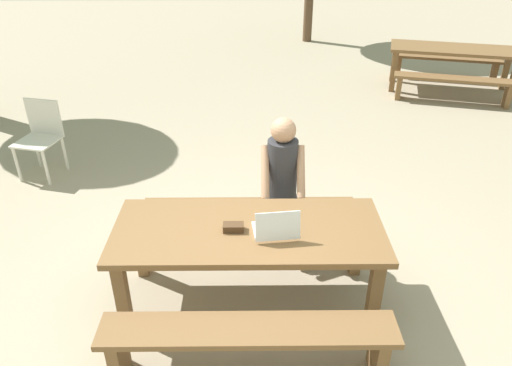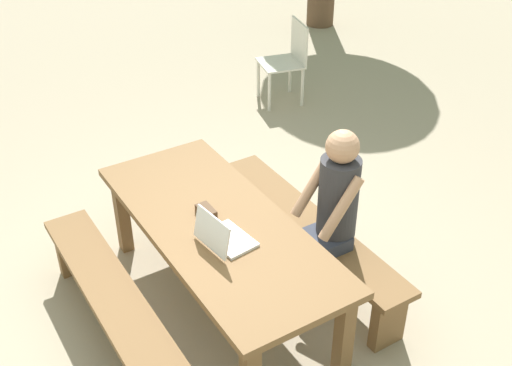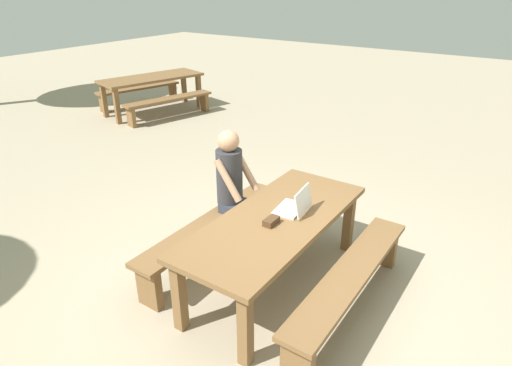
% 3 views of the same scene
% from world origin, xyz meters
% --- Properties ---
extents(ground_plane, '(30.00, 30.00, 0.00)m').
position_xyz_m(ground_plane, '(0.00, 0.00, 0.00)').
color(ground_plane, tan).
extents(picnic_table_front, '(2.04, 0.85, 0.71)m').
position_xyz_m(picnic_table_front, '(0.00, 0.00, 0.61)').
color(picnic_table_front, brown).
rests_on(picnic_table_front, ground).
extents(bench_near, '(1.95, 0.30, 0.44)m').
position_xyz_m(bench_near, '(0.00, -0.73, 0.34)').
color(bench_near, brown).
rests_on(bench_near, ground).
extents(bench_far, '(1.95, 0.30, 0.44)m').
position_xyz_m(bench_far, '(0.00, 0.73, 0.34)').
color(bench_far, brown).
rests_on(bench_far, ground).
extents(laptop, '(0.35, 0.30, 0.23)m').
position_xyz_m(laptop, '(0.20, -0.08, 0.76)').
color(laptop, white).
rests_on(laptop, picnic_table_front).
extents(small_pouch, '(0.15, 0.09, 0.06)m').
position_xyz_m(small_pouch, '(-0.11, -0.02, 0.73)').
color(small_pouch, '#4C331E').
rests_on(small_pouch, picnic_table_front).
extents(person_seated, '(0.37, 0.39, 1.30)m').
position_xyz_m(person_seated, '(0.29, 0.69, 0.75)').
color(person_seated, '#333847').
rests_on(person_seated, ground).
extents(plastic_chair, '(0.53, 0.53, 0.89)m').
position_xyz_m(plastic_chair, '(-2.45, 2.21, 0.48)').
color(plastic_chair, silver).
rests_on(plastic_chair, ground).
extents(picnic_table_mid, '(2.24, 1.32, 0.75)m').
position_xyz_m(picnic_table_mid, '(3.49, 5.22, 0.64)').
color(picnic_table_mid, brown).
rests_on(picnic_table_mid, ground).
extents(bench_mid_south, '(1.90, 0.78, 0.42)m').
position_xyz_m(bench_mid_south, '(3.32, 4.59, 0.33)').
color(bench_mid_south, brown).
rests_on(bench_mid_south, ground).
extents(bench_mid_north, '(1.90, 0.78, 0.42)m').
position_xyz_m(bench_mid_north, '(3.66, 5.84, 0.33)').
color(bench_mid_north, brown).
rests_on(bench_mid_north, ground).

